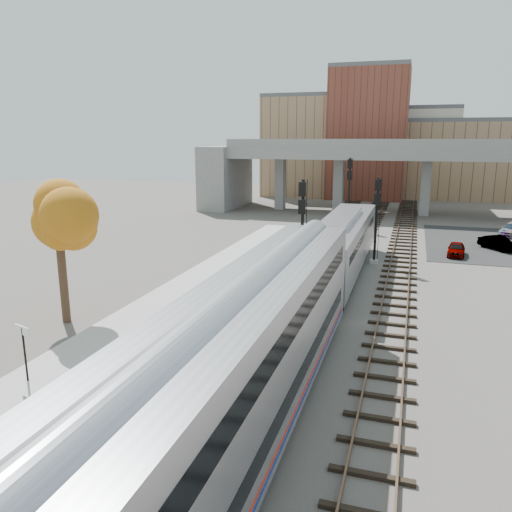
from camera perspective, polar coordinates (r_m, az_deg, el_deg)
The scene contains 17 objects.
ground at distance 24.57m, azimuth 2.96°, elevation -9.72°, with size 160.00×160.00×0.00m, color #47423D.
platform at distance 27.09m, azimuth -12.17°, elevation -7.37°, with size 4.50×60.00×0.35m, color #9E9E99.
yellow_strip at distance 26.18m, azimuth -8.53°, elevation -7.54°, with size 0.70×60.00×0.01m, color yellow.
tracks at distance 36.00m, azimuth 9.44°, elevation -2.22°, with size 10.70×95.00×0.25m.
overpass at distance 67.01m, azimuth 17.15°, elevation 9.49°, with size 54.00×12.00×9.50m.
buildings_far at distance 88.60m, azimuth 15.03°, elevation 11.76°, with size 43.00×21.00×20.60m.
parking_lot at distance 51.51m, azimuth 26.56°, elevation 1.17°, with size 14.00×18.00×0.04m, color black.
locomotive at distance 36.06m, azimuth 9.82°, elevation 1.40°, with size 3.02×19.05×4.10m.
coach at distance 14.88m, azimuth -2.59°, elevation -13.95°, with size 3.03×25.00×5.00m.
signal_mast_near at distance 32.40m, azimuth 5.27°, elevation 2.42°, with size 0.60×0.64×7.07m.
signal_mast_mid at distance 39.64m, azimuth 13.56°, elevation 3.77°, with size 0.60×0.64×6.74m.
signal_mast_far at distance 55.47m, azimuth 10.56°, elevation 7.15°, with size 0.60×0.64×7.58m.
station_sign at distance 21.41m, azimuth -25.03°, elevation -8.88°, with size 0.87×0.32×2.27m.
tree at distance 27.53m, azimuth -21.71°, elevation 3.66°, with size 3.60×3.60×7.33m.
car_a at distance 44.75m, azimuth 21.92°, elevation 0.74°, with size 1.34×3.33×1.13m, color #99999E.
car_b at distance 48.58m, azimuth 25.96°, elevation 1.33°, with size 1.28×3.67×1.21m, color #99999E.
car_c at distance 56.36m, azimuth 27.25°, elevation 2.71°, with size 1.77×4.36×1.27m, color #99999E.
Camera 1 is at (5.60, -21.90, 9.61)m, focal length 35.00 mm.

